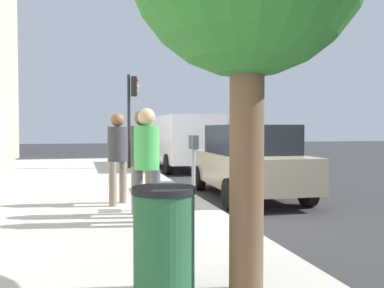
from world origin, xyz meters
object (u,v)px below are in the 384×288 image
Objects in this scene: parking_meter at (194,156)px; parked_sedan_near at (248,161)px; pedestrian_at_meter at (142,153)px; pedestrian_bystander at (147,155)px; parking_officer at (118,150)px; parked_van_far at (182,139)px; traffic_signal at (131,105)px; trash_bin at (164,242)px.

parking_meter is 0.32× the size of parked_sedan_near.
parked_sedan_near is (2.20, -2.86, -0.37)m from pedestrian_at_meter.
pedestrian_bystander reaches higher than parking_officer.
parked_van_far is (9.40, -2.86, -0.01)m from pedestrian_at_meter.
traffic_signal is (9.65, -0.78, 1.31)m from pedestrian_bystander.
pedestrian_bystander is 1.91m from parking_officer.
parked_sedan_near is 0.85× the size of parked_van_far.
parking_meter is 4.17m from trash_bin.
pedestrian_bystander is 3.03m from trash_bin.
parking_officer is 4.88m from trash_bin.
trash_bin is (-3.63, 0.28, -0.61)m from pedestrian_at_meter.
pedestrian_bystander reaches higher than trash_bin.
pedestrian_bystander is at bearing -45.78° from parking_officer.
traffic_signal reaches higher than parking_meter.
pedestrian_at_meter is 1.00× the size of pedestrian_bystander.
trash_bin is at bearing 166.46° from parked_van_far.
parked_van_far reaches higher than pedestrian_at_meter.
traffic_signal reaches higher than parking_officer.
trash_bin is at bearing -124.10° from pedestrian_at_meter.
pedestrian_at_meter is at bearing 175.17° from traffic_signal.
parked_sedan_near reaches higher than parking_meter.
trash_bin is (-13.03, 3.14, -0.60)m from parked_van_far.
trash_bin is (-12.61, 1.03, -1.92)m from traffic_signal.
traffic_signal is 3.56× the size of trash_bin.
parked_sedan_near is at bearing 7.75° from pedestrian_at_meter.
traffic_signal is at bearing -4.69° from trash_bin.
pedestrian_at_meter is 1.85× the size of trash_bin.
trash_bin is (-5.83, 3.14, -0.24)m from parked_sedan_near.
parked_van_far is 13.42m from trash_bin.
traffic_signal is (8.67, 0.25, 1.41)m from parking_meter.
trash_bin is at bearing 175.31° from traffic_signal.
pedestrian_at_meter is 3.69m from trash_bin.
parked_van_far is at bearing -11.50° from parking_meter.
parking_officer is (1.88, 0.32, -0.01)m from pedestrian_bystander.
parking_meter is at bearing 168.50° from parked_van_far.
parking_meter is 1.63m from parking_officer.
traffic_signal reaches higher than parked_van_far.
traffic_signal is at bearing 101.45° from parked_van_far.
pedestrian_at_meter is at bearing 53.23° from pedestrian_bystander.
parked_sedan_near is 1.24× the size of traffic_signal.
traffic_signal is at bearing 1.67° from parking_meter.
parked_van_far is (9.10, -1.85, 0.09)m from parking_meter.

